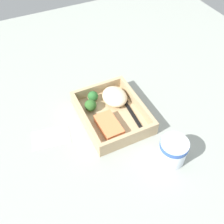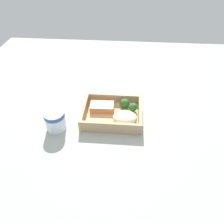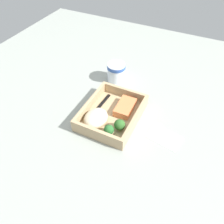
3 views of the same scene
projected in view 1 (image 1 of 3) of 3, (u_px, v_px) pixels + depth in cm
name	position (u px, v px, depth cm)	size (l,w,h in cm)	color
ground_plane	(112.00, 119.00, 87.22)	(160.00, 160.00, 2.00)	#939991
takeout_tray	(112.00, 116.00, 86.02)	(24.60, 19.59, 1.20)	tan
tray_rim	(112.00, 111.00, 84.14)	(24.60, 19.59, 3.85)	tan
salmon_fillet	(109.00, 126.00, 80.87)	(10.02, 5.81, 2.65)	#EA7C48
mashed_potatoes	(115.00, 96.00, 88.49)	(9.77, 8.10, 4.02)	beige
broccoli_floret_1	(91.00, 105.00, 85.42)	(3.95, 3.95, 4.27)	#7DA150
broccoli_floret_2	(93.00, 96.00, 88.32)	(3.55, 3.55, 4.01)	#7C9A58
fork	(130.00, 109.00, 86.95)	(15.86, 2.45, 0.44)	black
paper_cup	(173.00, 150.00, 72.55)	(7.99, 7.99, 8.09)	white
receipt_slip	(51.00, 137.00, 80.89)	(7.10, 11.44, 0.24)	white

